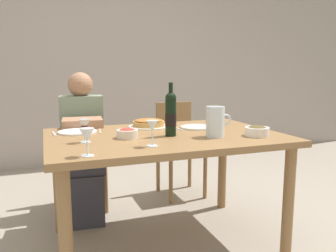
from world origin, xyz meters
name	(u,v)px	position (x,y,z in m)	size (l,w,h in m)	color
ground_plane	(165,242)	(0.00, 0.00, 0.00)	(8.00, 8.00, 0.00)	gray
back_wall	(103,52)	(0.00, 2.30, 1.40)	(8.00, 0.10, 2.80)	#A3998E
dining_table	(165,148)	(0.00, 0.00, 0.67)	(1.50, 1.00, 0.76)	olive
wine_bottle	(171,114)	(0.02, -0.06, 0.90)	(0.07, 0.07, 0.34)	black
water_pitcher	(215,123)	(0.27, -0.19, 0.84)	(0.17, 0.12, 0.19)	silver
baked_tart	(149,123)	(-0.02, 0.31, 0.79)	(0.30, 0.30, 0.06)	white
salad_bowl	(127,133)	(-0.26, -0.04, 0.79)	(0.13, 0.13, 0.06)	silver
olive_bowl	(257,131)	(0.53, -0.26, 0.79)	(0.15, 0.15, 0.07)	white
wine_glass_left_diner	(218,112)	(0.51, 0.21, 0.86)	(0.07, 0.07, 0.14)	silver
wine_glass_right_diner	(152,127)	(-0.18, -0.31, 0.87)	(0.07, 0.07, 0.14)	silver
wine_glass_centre	(87,136)	(-0.55, -0.41, 0.86)	(0.07, 0.07, 0.14)	silver
wine_glass_spare	(85,126)	(-0.52, -0.08, 0.86)	(0.07, 0.07, 0.14)	silver
dinner_plate_left_setting	(77,132)	(-0.53, 0.25, 0.77)	(0.26, 0.26, 0.01)	white
dinner_plate_right_setting	(197,127)	(0.30, 0.15, 0.77)	(0.24, 0.24, 0.01)	silver
fork_left_setting	(54,134)	(-0.68, 0.25, 0.76)	(0.16, 0.01, 0.01)	silver
knife_left_setting	(100,131)	(-0.38, 0.25, 0.76)	(0.18, 0.01, 0.01)	silver
knife_right_setting	(216,126)	(0.45, 0.15, 0.76)	(0.18, 0.01, 0.01)	silver
spoon_right_setting	(178,129)	(0.15, 0.15, 0.76)	(0.16, 0.01, 0.01)	silver
chair_left	(82,149)	(-0.44, 0.90, 0.50)	(0.43, 0.43, 0.87)	olive
diner_left	(83,141)	(-0.46, 0.67, 0.62)	(0.36, 0.52, 1.16)	gray
chair_right	(178,142)	(0.45, 0.90, 0.50)	(0.41, 0.41, 0.87)	olive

